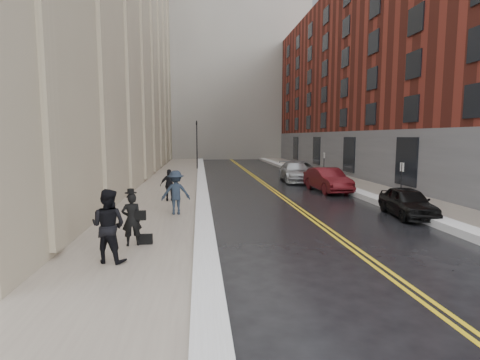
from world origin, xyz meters
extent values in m
plane|color=black|center=(0.00, 0.00, 0.00)|extent=(160.00, 160.00, 0.00)
cube|color=gray|center=(-4.50, 16.00, 0.07)|extent=(4.00, 64.00, 0.15)
cube|color=gray|center=(9.00, 16.00, 0.07)|extent=(3.00, 64.00, 0.15)
cube|color=gold|center=(2.38, 16.00, 0.00)|extent=(0.12, 64.00, 0.01)
cube|color=gold|center=(2.62, 16.00, 0.00)|extent=(0.12, 64.00, 0.01)
cube|color=white|center=(-2.20, 16.00, 0.13)|extent=(0.70, 60.80, 0.26)
cube|color=white|center=(7.15, 16.00, 0.15)|extent=(0.85, 60.80, 0.30)
cube|color=maroon|center=(17.50, 23.00, 9.00)|extent=(14.00, 50.00, 18.00)
cube|color=gray|center=(1.00, 56.00, 26.00)|extent=(28.00, 16.00, 52.00)
cube|color=slate|center=(14.00, 66.00, 22.00)|extent=(22.00, 18.00, 44.00)
cube|color=slate|center=(-12.00, 72.00, 30.00)|extent=(22.00, 18.00, 60.00)
cylinder|color=black|center=(-2.60, 30.00, 2.60)|extent=(0.12, 0.12, 5.20)
imported|color=black|center=(-2.60, 30.00, 4.60)|extent=(0.18, 0.15, 0.90)
cylinder|color=black|center=(7.90, 8.00, 1.10)|extent=(0.06, 0.06, 2.20)
cube|color=white|center=(7.90, 8.00, 2.00)|extent=(0.02, 0.35, 0.45)
cylinder|color=black|center=(7.90, 20.00, 1.10)|extent=(0.06, 0.06, 2.20)
cube|color=white|center=(7.90, 20.00, 2.00)|extent=(0.02, 0.35, 0.45)
imported|color=black|center=(6.80, 5.48, 0.65)|extent=(2.03, 4.00, 1.31)
imported|color=#4C0D12|center=(5.85, 13.26, 0.77)|extent=(1.99, 4.76, 1.53)
imported|color=#A6A9AD|center=(5.20, 18.85, 0.77)|extent=(2.46, 5.40, 1.53)
imported|color=#9DA0A5|center=(6.80, 22.68, 0.65)|extent=(2.72, 4.93, 1.31)
imported|color=black|center=(-4.47, 1.74, 0.98)|extent=(0.69, 0.54, 1.66)
imported|color=black|center=(-4.82, 0.23, 1.15)|extent=(1.16, 1.02, 2.00)
imported|color=#1B2431|center=(-3.40, 6.42, 1.11)|extent=(1.32, 0.87, 1.92)
imported|color=black|center=(-3.94, 9.94, 0.99)|extent=(1.02, 0.50, 1.68)
camera|label=1|loc=(-2.35, -9.96, 3.54)|focal=28.00mm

